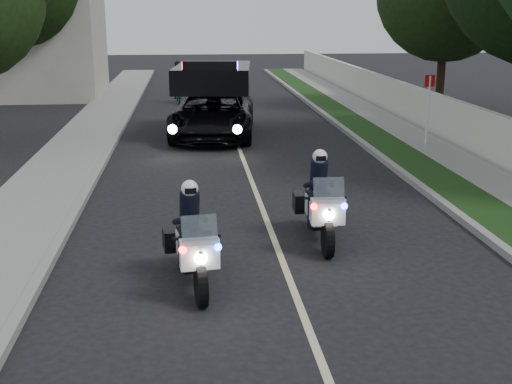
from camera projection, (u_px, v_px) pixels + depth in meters
ground at (295, 294)px, 10.55m from camera, size 120.00×120.00×0.00m
curb_right at (376, 154)px, 20.53m from camera, size 0.20×60.00×0.15m
grass_verge at (399, 153)px, 20.60m from camera, size 1.20×60.00×0.16m
sidewalk_right at (440, 152)px, 20.73m from camera, size 1.40×60.00×0.16m
property_wall at (473, 130)px, 20.65m from camera, size 0.22×60.00×1.50m
curb_left at (104, 160)px, 19.74m from camera, size 0.20×60.00×0.15m
sidewalk_left at (66, 160)px, 19.63m from camera, size 2.00×60.00×0.16m
building_far at (18, 27)px, 33.63m from camera, size 8.00×6.00×7.00m
lane_marking at (243, 159)px, 20.15m from camera, size 0.12×50.00×0.01m
police_moto_left at (193, 284)px, 10.95m from camera, size 0.97×2.10×1.72m
police_moto_right at (319, 241)px, 13.01m from camera, size 0.79×2.12×1.79m
police_suv at (214, 136)px, 23.79m from camera, size 3.37×6.22×2.90m
bicycle at (179, 103)px, 32.37m from camera, size 0.72×1.74×0.89m
cyclist at (179, 103)px, 32.37m from camera, size 0.70×0.51×1.81m
sign_post at (425, 149)px, 21.69m from camera, size 0.47×0.47×2.44m
tree_right_d at (438, 111)px, 29.76m from camera, size 6.61×6.61×9.91m
tree_left_far at (27, 102)px, 32.81m from camera, size 7.63×7.63×11.17m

